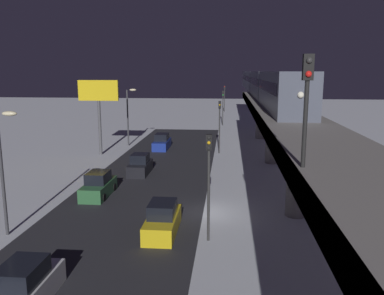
{
  "coord_description": "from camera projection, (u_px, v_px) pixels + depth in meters",
  "views": [
    {
      "loc": [
        -1.64,
        26.84,
        9.91
      ],
      "look_at": [
        1.93,
        -11.56,
        2.48
      ],
      "focal_mm": 37.04,
      "sensor_mm": 36.0,
      "label": 1
    }
  ],
  "objects": [
    {
      "name": "ground_plane",
      "position": [
        204.0,
        212.0,
        28.26
      ],
      "size": [
        240.0,
        240.0,
        0.0
      ],
      "primitive_type": "plane",
      "color": "silver"
    },
    {
      "name": "avenue_asphalt",
      "position": [
        128.0,
        210.0,
        28.77
      ],
      "size": [
        11.0,
        81.27,
        0.01
      ],
      "primitive_type": "cube",
      "color": "#28282D",
      "rests_on": "ground_plane"
    },
    {
      "name": "elevated_railway",
      "position": [
        298.0,
        136.0,
        26.62
      ],
      "size": [
        5.0,
        81.27,
        6.5
      ],
      "color": "gray",
      "rests_on": "ground_plane"
    },
    {
      "name": "subway_train",
      "position": [
        259.0,
        82.0,
        62.46
      ],
      "size": [
        2.94,
        74.07,
        3.4
      ],
      "color": "#4C5160",
      "rests_on": "elevated_railway"
    },
    {
      "name": "rail_signal",
      "position": [
        307.0,
        91.0,
        13.79
      ],
      "size": [
        0.36,
        0.41,
        4.0
      ],
      "color": "black",
      "rests_on": "elevated_railway"
    },
    {
      "name": "sedan_green",
      "position": [
        98.0,
        186.0,
        31.97
      ],
      "size": [
        1.91,
        4.55,
        1.97
      ],
      "color": "#2D6038",
      "rests_on": "ground_plane"
    },
    {
      "name": "sedan_black",
      "position": [
        140.0,
        166.0,
        38.84
      ],
      "size": [
        1.8,
        4.07,
        1.97
      ],
      "color": "black",
      "rests_on": "ground_plane"
    },
    {
      "name": "sedan_yellow",
      "position": [
        163.0,
        220.0,
        24.6
      ],
      "size": [
        1.8,
        4.6,
        1.97
      ],
      "rotation": [
        0.0,
        0.0,
        3.14
      ],
      "color": "gold",
      "rests_on": "ground_plane"
    },
    {
      "name": "sedan_blue",
      "position": [
        162.0,
        143.0,
        51.42
      ],
      "size": [
        1.8,
        4.76,
        1.97
      ],
      "color": "navy",
      "rests_on": "ground_plane"
    },
    {
      "name": "sedan_white_2",
      "position": [
        23.0,
        289.0,
        16.84
      ],
      "size": [
        1.8,
        4.59,
        1.97
      ],
      "color": "silver",
      "rests_on": "ground_plane"
    },
    {
      "name": "traffic_light_near",
      "position": [
        209.0,
        172.0,
        22.79
      ],
      "size": [
        0.32,
        0.44,
        6.4
      ],
      "color": "#2D2D2D",
      "rests_on": "ground_plane"
    },
    {
      "name": "traffic_light_mid",
      "position": [
        220.0,
        119.0,
        47.88
      ],
      "size": [
        0.32,
        0.44,
        6.4
      ],
      "color": "#2D2D2D",
      "rests_on": "ground_plane"
    },
    {
      "name": "traffic_light_far",
      "position": [
        223.0,
        103.0,
        72.98
      ],
      "size": [
        0.32,
        0.44,
        6.4
      ],
      "color": "#2D2D2D",
      "rests_on": "ground_plane"
    },
    {
      "name": "traffic_light_distant",
      "position": [
        225.0,
        95.0,
        98.07
      ],
      "size": [
        0.32,
        0.44,
        6.4
      ],
      "color": "#2D2D2D",
      "rests_on": "ground_plane"
    },
    {
      "name": "commercial_billboard",
      "position": [
        99.0,
        98.0,
        46.7
      ],
      "size": [
        4.8,
        0.36,
        8.9
      ],
      "color": "#4C4C51",
      "rests_on": "ground_plane"
    },
    {
      "name": "street_lamp_near",
      "position": [
        4.0,
        159.0,
        23.52
      ],
      "size": [
        1.35,
        0.44,
        7.65
      ],
      "color": "#38383D",
      "rests_on": "ground_plane"
    },
    {
      "name": "street_lamp_far",
      "position": [
        129.0,
        110.0,
        52.85
      ],
      "size": [
        1.35,
        0.44,
        7.65
      ],
      "color": "#38383D",
      "rests_on": "ground_plane"
    }
  ]
}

